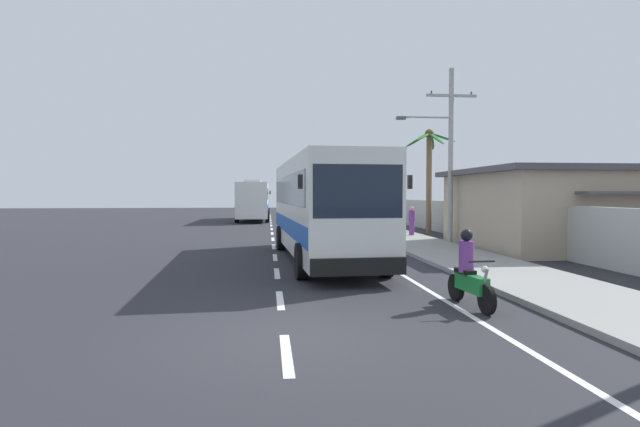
# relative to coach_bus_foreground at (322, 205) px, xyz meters

# --- Properties ---
(ground_plane) EXTENTS (160.00, 160.00, 0.00)m
(ground_plane) POSITION_rel_coach_bus_foreground_xyz_m (-1.69, -9.62, -2.02)
(ground_plane) COLOR #28282D
(sidewalk_kerb) EXTENTS (3.20, 90.00, 0.14)m
(sidewalk_kerb) POSITION_rel_coach_bus_foreground_xyz_m (5.11, 0.38, -1.95)
(sidewalk_kerb) COLOR gray
(sidewalk_kerb) RESTS_ON ground
(lane_markings) EXTENTS (3.86, 71.00, 0.01)m
(lane_markings) POSITION_rel_coach_bus_foreground_xyz_m (0.60, 5.11, -2.02)
(lane_markings) COLOR white
(lane_markings) RESTS_ON ground
(boundary_wall) EXTENTS (0.24, 60.00, 1.98)m
(boundary_wall) POSITION_rel_coach_bus_foreground_xyz_m (8.91, 4.38, -1.03)
(boundary_wall) COLOR #B2B2AD
(boundary_wall) RESTS_ON ground
(coach_bus_foreground) EXTENTS (3.36, 11.67, 3.88)m
(coach_bus_foreground) POSITION_rel_coach_bus_foreground_xyz_m (0.00, 0.00, 0.00)
(coach_bus_foreground) COLOR silver
(coach_bus_foreground) RESTS_ON ground
(coach_bus_far_lane) EXTENTS (3.07, 11.10, 3.66)m
(coach_bus_far_lane) POSITION_rel_coach_bus_foreground_xyz_m (-3.23, 27.36, -0.11)
(coach_bus_far_lane) COLOR white
(coach_bus_far_lane) RESTS_ON ground
(motorcycle_beside_bus) EXTENTS (0.56, 1.96, 1.65)m
(motorcycle_beside_bus) POSITION_rel_coach_bus_foreground_xyz_m (2.32, -7.81, -1.35)
(motorcycle_beside_bus) COLOR black
(motorcycle_beside_bus) RESTS_ON ground
(motorcycle_trailing) EXTENTS (0.56, 1.96, 1.67)m
(motorcycle_trailing) POSITION_rel_coach_bus_foreground_xyz_m (2.50, 9.22, -1.34)
(motorcycle_trailing) COLOR black
(motorcycle_trailing) RESTS_ON ground
(pedestrian_near_kerb) EXTENTS (0.36, 0.36, 1.58)m
(pedestrian_near_kerb) POSITION_rel_coach_bus_foreground_xyz_m (5.98, 8.70, -1.05)
(pedestrian_near_kerb) COLOR #75388E
(pedestrian_near_kerb) RESTS_ON sidewalk_kerb
(utility_pole_mid) EXTENTS (3.87, 0.24, 8.33)m
(utility_pole_mid) POSITION_rel_coach_bus_foreground_xyz_m (6.58, 4.81, 2.45)
(utility_pole_mid) COLOR #9E9E99
(utility_pole_mid) RESTS_ON ground
(palm_nearest) EXTENTS (2.91, 2.86, 6.13)m
(palm_nearest) POSITION_rel_coach_bus_foreground_xyz_m (6.71, 23.14, 2.45)
(palm_nearest) COLOR brown
(palm_nearest) RESTS_ON ground
(palm_second) EXTENTS (3.03, 2.97, 6.37)m
(palm_second) POSITION_rel_coach_bus_foreground_xyz_m (7.90, 11.52, 2.26)
(palm_second) COLOR brown
(palm_second) RESTS_ON ground
(roadside_building) EXTENTS (14.12, 8.84, 3.51)m
(roadside_building) POSITION_rel_coach_bus_foreground_xyz_m (13.71, 2.74, -0.25)
(roadside_building) COLOR tan
(roadside_building) RESTS_ON ground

